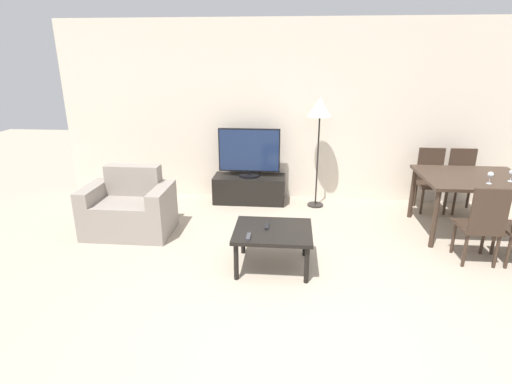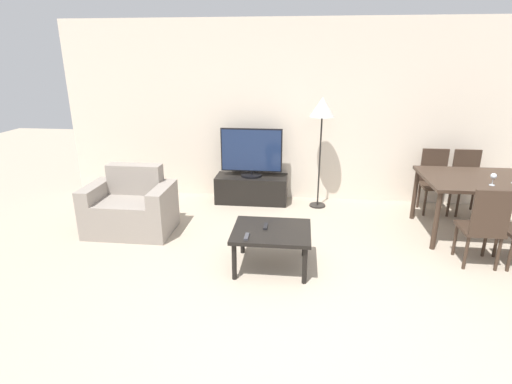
{
  "view_description": "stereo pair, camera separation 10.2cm",
  "coord_description": "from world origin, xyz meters",
  "px_view_note": "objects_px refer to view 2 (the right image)",
  "views": [
    {
      "loc": [
        -0.21,
        -2.73,
        2.17
      ],
      "look_at": [
        -0.6,
        1.7,
        0.65
      ],
      "focal_mm": 28.0,
      "sensor_mm": 36.0,
      "label": 1
    },
    {
      "loc": [
        -0.1,
        -2.72,
        2.17
      ],
      "look_at": [
        -0.6,
        1.7,
        0.65
      ],
      "focal_mm": 28.0,
      "sensor_mm": 36.0,
      "label": 2
    }
  ],
  "objects_px": {
    "coffee_table": "(272,234)",
    "dining_chair_far": "(467,179)",
    "floor_lamp": "(322,112)",
    "dining_chair_near": "(484,225)",
    "remote_secondary": "(266,226)",
    "dining_table": "(477,184)",
    "tv": "(251,153)",
    "dining_chair_far_left": "(434,178)",
    "wine_glass_left": "(493,177)",
    "armchair": "(131,209)",
    "remote_primary": "(247,236)",
    "tv_stand": "(252,189)"
  },
  "relations": [
    {
      "from": "armchair",
      "to": "tv_stand",
      "type": "relative_size",
      "value": 0.98
    },
    {
      "from": "coffee_table",
      "to": "dining_chair_far",
      "type": "xyz_separation_m",
      "value": [
        2.66,
        1.96,
        0.1
      ]
    },
    {
      "from": "armchair",
      "to": "dining_table",
      "type": "distance_m",
      "value": 4.34
    },
    {
      "from": "armchair",
      "to": "dining_chair_far_left",
      "type": "distance_m",
      "value": 4.27
    },
    {
      "from": "dining_table",
      "to": "dining_chair_far_left",
      "type": "xyz_separation_m",
      "value": [
        -0.22,
        0.85,
        -0.18
      ]
    },
    {
      "from": "floor_lamp",
      "to": "wine_glass_left",
      "type": "height_order",
      "value": "floor_lamp"
    },
    {
      "from": "tv_stand",
      "to": "remote_primary",
      "type": "height_order",
      "value": "remote_primary"
    },
    {
      "from": "coffee_table",
      "to": "remote_secondary",
      "type": "bearing_deg",
      "value": 138.7
    },
    {
      "from": "coffee_table",
      "to": "dining_table",
      "type": "distance_m",
      "value": 2.7
    },
    {
      "from": "tv_stand",
      "to": "coffee_table",
      "type": "xyz_separation_m",
      "value": [
        0.46,
        -2.01,
        0.18
      ]
    },
    {
      "from": "tv_stand",
      "to": "tv",
      "type": "xyz_separation_m",
      "value": [
        0.0,
        -0.0,
        0.58
      ]
    },
    {
      "from": "tv",
      "to": "dining_table",
      "type": "xyz_separation_m",
      "value": [
        2.9,
        -0.9,
        -0.11
      ]
    },
    {
      "from": "dining_table",
      "to": "dining_chair_far_left",
      "type": "bearing_deg",
      "value": 104.73
    },
    {
      "from": "tv",
      "to": "dining_chair_far",
      "type": "distance_m",
      "value": 3.14
    },
    {
      "from": "remote_secondary",
      "to": "dining_chair_far",
      "type": "bearing_deg",
      "value": 34.8
    },
    {
      "from": "tv",
      "to": "coffee_table",
      "type": "xyz_separation_m",
      "value": [
        0.46,
        -2.01,
        -0.4
      ]
    },
    {
      "from": "dining_chair_near",
      "to": "tv",
      "type": "bearing_deg",
      "value": 146.98
    },
    {
      "from": "armchair",
      "to": "floor_lamp",
      "type": "bearing_deg",
      "value": 25.98
    },
    {
      "from": "remote_primary",
      "to": "tv_stand",
      "type": "bearing_deg",
      "value": 95.83
    },
    {
      "from": "floor_lamp",
      "to": "remote_secondary",
      "type": "xyz_separation_m",
      "value": [
        -0.63,
        -1.87,
        -0.97
      ]
    },
    {
      "from": "wine_glass_left",
      "to": "dining_table",
      "type": "bearing_deg",
      "value": 98.55
    },
    {
      "from": "floor_lamp",
      "to": "dining_chair_far_left",
      "type": "bearing_deg",
      "value": 1.13
    },
    {
      "from": "armchair",
      "to": "remote_primary",
      "type": "distance_m",
      "value": 1.9
    },
    {
      "from": "remote_primary",
      "to": "floor_lamp",
      "type": "bearing_deg",
      "value": 69.66
    },
    {
      "from": "dining_chair_near",
      "to": "floor_lamp",
      "type": "bearing_deg",
      "value": 135.06
    },
    {
      "from": "armchair",
      "to": "dining_chair_far",
      "type": "distance_m",
      "value": 4.7
    },
    {
      "from": "dining_chair_far",
      "to": "tv",
      "type": "bearing_deg",
      "value": 179.02
    },
    {
      "from": "tv",
      "to": "coffee_table",
      "type": "relative_size",
      "value": 1.14
    },
    {
      "from": "floor_lamp",
      "to": "tv",
      "type": "bearing_deg",
      "value": 175.18
    },
    {
      "from": "dining_chair_far",
      "to": "remote_primary",
      "type": "distance_m",
      "value": 3.62
    },
    {
      "from": "coffee_table",
      "to": "remote_secondary",
      "type": "relative_size",
      "value": 5.46
    },
    {
      "from": "tv_stand",
      "to": "dining_chair_near",
      "type": "xyz_separation_m",
      "value": [
        2.68,
        -1.75,
        0.28
      ]
    },
    {
      "from": "dining_chair_near",
      "to": "remote_secondary",
      "type": "bearing_deg",
      "value": -174.79
    },
    {
      "from": "dining_chair_near",
      "to": "remote_secondary",
      "type": "distance_m",
      "value": 2.3
    },
    {
      "from": "dining_chair_far",
      "to": "floor_lamp",
      "type": "bearing_deg",
      "value": -179.11
    },
    {
      "from": "coffee_table",
      "to": "dining_table",
      "type": "height_order",
      "value": "dining_table"
    },
    {
      "from": "coffee_table",
      "to": "dining_chair_near",
      "type": "xyz_separation_m",
      "value": [
        2.22,
        0.27,
        0.1
      ]
    },
    {
      "from": "coffee_table",
      "to": "dining_chair_far_left",
      "type": "xyz_separation_m",
      "value": [
        2.22,
        1.96,
        0.1
      ]
    },
    {
      "from": "dining_chair_near",
      "to": "remote_primary",
      "type": "bearing_deg",
      "value": -168.83
    },
    {
      "from": "dining_table",
      "to": "remote_primary",
      "type": "distance_m",
      "value": 3.0
    },
    {
      "from": "floor_lamp",
      "to": "wine_glass_left",
      "type": "distance_m",
      "value": 2.29
    },
    {
      "from": "armchair",
      "to": "wine_glass_left",
      "type": "distance_m",
      "value": 4.39
    },
    {
      "from": "tv",
      "to": "dining_chair_near",
      "type": "relative_size",
      "value": 1.03
    },
    {
      "from": "armchair",
      "to": "dining_chair_near",
      "type": "bearing_deg",
      "value": -6.62
    },
    {
      "from": "dining_chair_far_left",
      "to": "armchair",
      "type": "bearing_deg",
      "value": -163.44
    },
    {
      "from": "remote_secondary",
      "to": "armchair",
      "type": "bearing_deg",
      "value": 159.22
    },
    {
      "from": "dining_table",
      "to": "dining_chair_far",
      "type": "distance_m",
      "value": 0.89
    },
    {
      "from": "wine_glass_left",
      "to": "remote_secondary",
      "type": "bearing_deg",
      "value": -163.24
    },
    {
      "from": "remote_primary",
      "to": "remote_secondary",
      "type": "relative_size",
      "value": 1.0
    },
    {
      "from": "coffee_table",
      "to": "dining_chair_far",
      "type": "bearing_deg",
      "value": 36.33
    }
  ]
}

